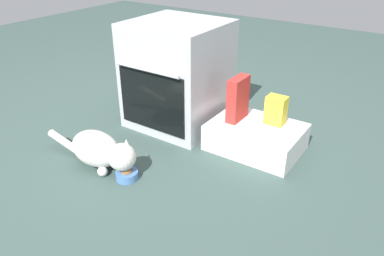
{
  "coord_description": "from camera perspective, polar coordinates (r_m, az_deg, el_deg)",
  "views": [
    {
      "loc": [
        1.42,
        -1.61,
        1.25
      ],
      "look_at": [
        0.37,
        -0.06,
        0.25
      ],
      "focal_mm": 35.12,
      "sensor_mm": 36.0,
      "label": 1
    }
  ],
  "objects": [
    {
      "name": "oven",
      "position": [
        2.6,
        -2.18,
        8.05
      ],
      "size": [
        0.6,
        0.62,
        0.72
      ],
      "color": "#B7BABF",
      "rests_on": "ground"
    },
    {
      "name": "cereal_box",
      "position": [
        2.36,
        6.98,
        4.42
      ],
      "size": [
        0.07,
        0.18,
        0.28
      ],
      "primitive_type": "cube",
      "color": "#B72D28",
      "rests_on": "pantry_cabinet"
    },
    {
      "name": "pantry_cabinet",
      "position": [
        2.4,
        9.65,
        -1.33
      ],
      "size": [
        0.56,
        0.41,
        0.17
      ],
      "primitive_type": "cube",
      "color": "white",
      "rests_on": "ground"
    },
    {
      "name": "snack_bag",
      "position": [
        2.37,
        12.61,
        2.64
      ],
      "size": [
        0.12,
        0.09,
        0.18
      ],
      "primitive_type": "cube",
      "color": "yellow",
      "rests_on": "pantry_cabinet"
    },
    {
      "name": "food_bowl",
      "position": [
        2.15,
        -9.86,
        -6.94
      ],
      "size": [
        0.13,
        0.13,
        0.07
      ],
      "color": "#4C7AB7",
      "rests_on": "ground"
    },
    {
      "name": "cat",
      "position": [
        2.23,
        -13.7,
        -3.3
      ],
      "size": [
        0.71,
        0.21,
        0.23
      ],
      "rotation": [
        0.0,
        0.0,
        -0.0
      ],
      "color": "silver",
      "rests_on": "ground"
    },
    {
      "name": "ground",
      "position": [
        2.48,
        -6.26,
        -2.34
      ],
      "size": [
        8.0,
        8.0,
        0.0
      ],
      "primitive_type": "plane",
      "color": "#384C47"
    }
  ]
}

